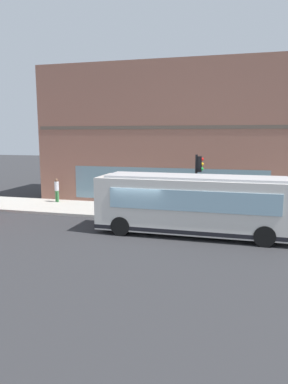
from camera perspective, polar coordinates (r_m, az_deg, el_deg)
ground at (r=18.60m, az=-0.50°, el=-6.67°), size 120.00×120.00×0.00m
sidewalk_curb at (r=23.06m, az=2.58°, el=-3.32°), size 4.31×40.00×0.15m
building_corner at (r=28.28m, az=5.17°, el=9.25°), size 7.50×19.94×10.21m
city_bus_nearside at (r=18.12m, az=8.13°, el=-2.13°), size 2.66×10.06×3.07m
traffic_light_near_corner at (r=20.63m, az=8.84°, el=2.83°), size 0.32×0.49×3.84m
fire_hydrant at (r=23.00m, az=9.05°, el=-2.35°), size 0.35×0.35×0.74m
pedestrian_walking_along_curb at (r=26.79m, az=-14.03°, el=0.56°), size 0.32×0.32×1.76m
pedestrian_near_building_entrance at (r=22.30m, az=11.29°, el=-1.28°), size 0.32×0.32×1.64m
pedestrian_near_hydrant at (r=20.91m, az=19.52°, el=-2.14°), size 0.32×0.32×1.75m
pedestrian_by_light_pole at (r=21.45m, az=12.13°, el=-1.56°), size 0.32×0.32×1.73m
newspaper_vending_box at (r=21.61m, az=15.65°, el=-3.10°), size 0.44×0.42×0.90m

